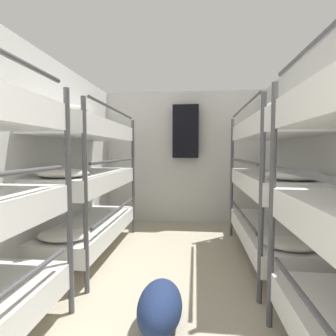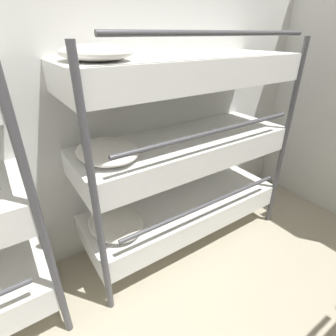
{
  "view_description": "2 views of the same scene",
  "coord_description": "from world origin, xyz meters",
  "px_view_note": "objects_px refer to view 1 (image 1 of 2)",
  "views": [
    {
      "loc": [
        0.21,
        0.45,
        1.26
      ],
      "look_at": [
        -0.07,
        3.14,
        1.09
      ],
      "focal_mm": 28.0,
      "sensor_mm": 36.0,
      "label": 1
    },
    {
      "loc": [
        0.5,
        2.29,
        1.75
      ],
      "look_at": [
        -0.83,
        3.18,
        0.92
      ],
      "focal_mm": 28.0,
      "sensor_mm": 36.0,
      "label": 2
    }
  ],
  "objects_px": {
    "bunk_stack_right_far": "(272,182)",
    "hanging_coat": "(186,131)",
    "bunk_stack_left_far": "(89,180)",
    "duffel_bag": "(160,307)"
  },
  "relations": [
    {
      "from": "duffel_bag",
      "to": "hanging_coat",
      "type": "height_order",
      "value": "hanging_coat"
    },
    {
      "from": "bunk_stack_right_far",
      "to": "hanging_coat",
      "type": "relative_size",
      "value": 2.0
    },
    {
      "from": "bunk_stack_left_far",
      "to": "bunk_stack_right_far",
      "type": "relative_size",
      "value": 1.0
    },
    {
      "from": "duffel_bag",
      "to": "hanging_coat",
      "type": "distance_m",
      "value": 3.08
    },
    {
      "from": "bunk_stack_left_far",
      "to": "bunk_stack_right_far",
      "type": "bearing_deg",
      "value": 0.0
    },
    {
      "from": "duffel_bag",
      "to": "hanging_coat",
      "type": "relative_size",
      "value": 0.61
    },
    {
      "from": "bunk_stack_right_far",
      "to": "hanging_coat",
      "type": "height_order",
      "value": "hanging_coat"
    },
    {
      "from": "bunk_stack_right_far",
      "to": "duffel_bag",
      "type": "bearing_deg",
      "value": -131.63
    },
    {
      "from": "bunk_stack_right_far",
      "to": "duffel_bag",
      "type": "relative_size",
      "value": 3.3
    },
    {
      "from": "bunk_stack_right_far",
      "to": "hanging_coat",
      "type": "bearing_deg",
      "value": 124.24
    }
  ]
}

